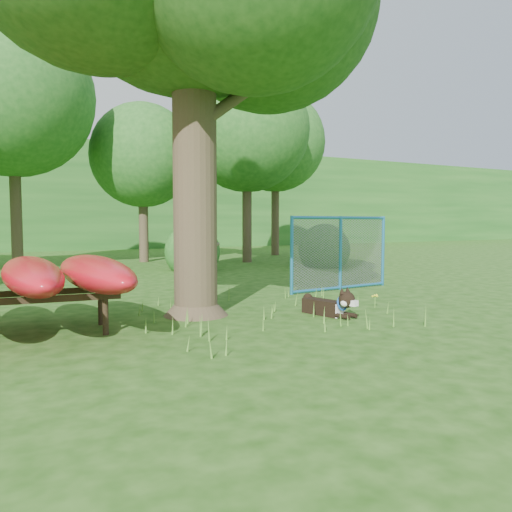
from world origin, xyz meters
name	(u,v)px	position (x,y,z in m)	size (l,w,h in m)	color
ground	(282,329)	(0.00, 0.00, 0.00)	(80.00, 80.00, 0.00)	#1A440D
wooden_post	(211,267)	(-0.08, 2.47, 0.72)	(0.37, 0.19, 1.36)	brown
husky_dog	(331,305)	(1.26, 0.51, 0.19)	(0.49, 1.18, 0.53)	black
fence_section	(340,253)	(3.38, 3.03, 0.85)	(2.91, 0.36, 2.84)	teal
wildflower_clump	(375,297)	(2.45, 0.78, 0.20)	(0.11, 0.11, 0.25)	#5B9831
bg_tree_b	(12,97)	(-3.00, 12.00, 5.61)	(5.20, 5.20, 8.22)	#3C3020
bg_tree_c	(142,156)	(1.50, 13.00, 4.11)	(4.00, 4.00, 6.12)	#3C3020
bg_tree_d	(247,129)	(5.00, 11.00, 5.08)	(4.80, 4.80, 7.50)	#3C3020
bg_tree_e	(275,142)	(8.00, 14.00, 5.23)	(4.60, 4.60, 7.55)	#3C3020
shrub_right	(324,267)	(6.50, 8.00, 0.00)	(1.80, 1.80, 1.80)	#215D1E
shrub_mid	(193,270)	(2.00, 9.00, 0.00)	(1.80, 1.80, 1.80)	#215D1E
wooded_hillside	(57,199)	(0.00, 28.00, 3.00)	(80.00, 12.00, 6.00)	#215D1E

